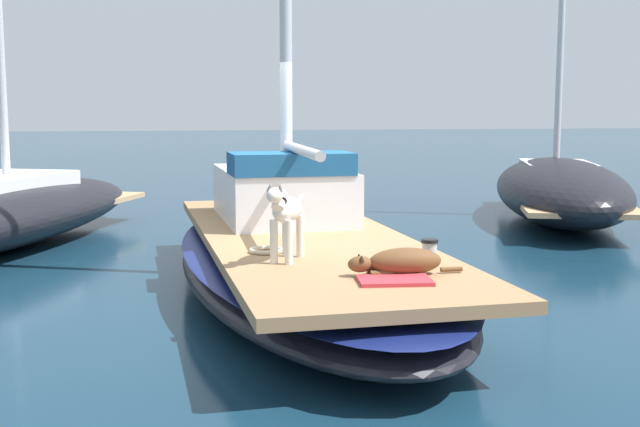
# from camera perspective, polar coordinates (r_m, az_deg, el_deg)

# --- Properties ---
(ground_plane) EXTENTS (120.00, 120.00, 0.00)m
(ground_plane) POSITION_cam_1_polar(r_m,az_deg,el_deg) (8.72, -1.18, -5.74)
(ground_plane) COLOR #143347
(sailboat_main) EXTENTS (2.91, 7.36, 0.66)m
(sailboat_main) POSITION_cam_1_polar(r_m,az_deg,el_deg) (8.65, -1.19, -3.58)
(sailboat_main) COLOR black
(sailboat_main) RESTS_ON ground
(cabin_house) EXTENTS (1.52, 2.29, 0.84)m
(cabin_house) POSITION_cam_1_polar(r_m,az_deg,el_deg) (9.63, -2.63, 1.59)
(cabin_house) COLOR silver
(cabin_house) RESTS_ON sailboat_main
(dog_brown) EXTENTS (0.95, 0.26, 0.22)m
(dog_brown) POSITION_cam_1_polar(r_m,az_deg,el_deg) (6.54, 5.68, -3.40)
(dog_brown) COLOR brown
(dog_brown) RESTS_ON sailboat_main
(dog_white) EXTENTS (0.47, 0.89, 0.70)m
(dog_white) POSITION_cam_1_polar(r_m,az_deg,el_deg) (7.04, -2.42, 0.02)
(dog_white) COLOR silver
(dog_white) RESTS_ON sailboat_main
(deck_winch) EXTENTS (0.16, 0.16, 0.21)m
(deck_winch) POSITION_cam_1_polar(r_m,az_deg,el_deg) (7.05, 7.69, -2.69)
(deck_winch) COLOR #B7B7BC
(deck_winch) RESTS_ON sailboat_main
(coiled_rope) EXTENTS (0.32, 0.32, 0.04)m
(coiled_rope) POSITION_cam_1_polar(r_m,az_deg,el_deg) (7.52, -3.79, -2.59)
(coiled_rope) COLOR beige
(coiled_rope) RESTS_ON sailboat_main
(deck_towel) EXTENTS (0.59, 0.41, 0.03)m
(deck_towel) POSITION_cam_1_polar(r_m,az_deg,el_deg) (6.28, 5.26, -4.70)
(deck_towel) COLOR #C6333D
(deck_towel) RESTS_ON sailboat_main
(moored_boat_starboard_side) EXTENTS (3.94, 6.48, 6.41)m
(moored_boat_starboard_side) POSITION_cam_1_polar(r_m,az_deg,el_deg) (14.77, 16.53, 1.68)
(moored_boat_starboard_side) COLOR black
(moored_boat_starboard_side) RESTS_ON ground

